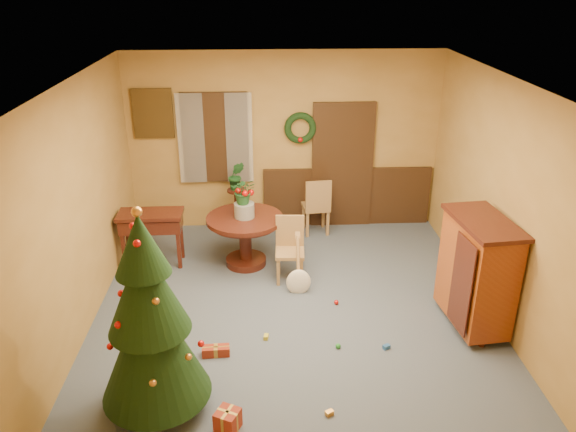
{
  "coord_description": "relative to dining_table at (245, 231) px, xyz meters",
  "views": [
    {
      "loc": [
        -0.35,
        -6.01,
        4.02
      ],
      "look_at": [
        -0.05,
        0.4,
        1.18
      ],
      "focal_mm": 35.0,
      "sensor_mm": 36.0,
      "label": 1
    }
  ],
  "objects": [
    {
      "name": "room_envelope",
      "position": [
        0.84,
        1.36,
        0.58
      ],
      "size": [
        5.5,
        5.5,
        5.5
      ],
      "color": "#3D4659",
      "rests_on": "ground"
    },
    {
      "name": "dining_table",
      "position": [
        0.0,
        0.0,
        0.0
      ],
      "size": [
        1.11,
        1.11,
        0.76
      ],
      "color": "black",
      "rests_on": "floor"
    },
    {
      "name": "urn",
      "position": [
        -0.0,
        0.0,
        0.33
      ],
      "size": [
        0.29,
        0.29,
        0.21
      ],
      "primitive_type": "cylinder",
      "color": "slate",
      "rests_on": "dining_table"
    },
    {
      "name": "centerpiece_plant",
      "position": [
        -0.0,
        0.0,
        0.63
      ],
      "size": [
        0.35,
        0.3,
        0.39
      ],
      "primitive_type": "imported",
      "color": "#1E4C23",
      "rests_on": "urn"
    },
    {
      "name": "chair_near",
      "position": [
        0.63,
        -0.41,
        -0.05
      ],
      "size": [
        0.41,
        0.41,
        0.91
      ],
      "color": "olive",
      "rests_on": "floor"
    },
    {
      "name": "chair_far",
      "position": [
        1.13,
        0.99,
        -0.02
      ],
      "size": [
        0.46,
        0.46,
        0.96
      ],
      "color": "olive",
      "rests_on": "floor"
    },
    {
      "name": "guitar",
      "position": [
        0.73,
        -0.83,
        -0.14
      ],
      "size": [
        0.35,
        0.52,
        0.76
      ],
      "primitive_type": null,
      "rotation": [
        -0.49,
        0.0,
        -0.04
      ],
      "color": "white",
      "rests_on": "floor"
    },
    {
      "name": "plant_stand",
      "position": [
        -0.15,
        0.99,
        -0.03
      ],
      "size": [
        0.31,
        0.31,
        0.8
      ],
      "color": "black",
      "rests_on": "floor"
    },
    {
      "name": "stand_plant",
      "position": [
        -0.15,
        0.99,
        0.5
      ],
      "size": [
        0.26,
        0.21,
        0.47
      ],
      "primitive_type": "imported",
      "rotation": [
        0.0,
        0.0,
        0.01
      ],
      "color": "#19471E",
      "rests_on": "plant_stand"
    },
    {
      "name": "christmas_tree",
      "position": [
        -0.8,
        -2.94,
        0.5
      ],
      "size": [
        1.06,
        1.06,
        2.18
      ],
      "color": "#382111",
      "rests_on": "floor"
    },
    {
      "name": "writing_desk",
      "position": [
        -1.35,
        0.09,
        0.08
      ],
      "size": [
        0.93,
        0.47,
        0.82
      ],
      "color": "black",
      "rests_on": "floor"
    },
    {
      "name": "sideboard",
      "position": [
        2.78,
        -1.67,
        0.22
      ],
      "size": [
        0.7,
        1.15,
        1.41
      ],
      "color": "#63200B",
      "rests_on": "floor"
    },
    {
      "name": "gift_b",
      "position": [
        -0.1,
        -3.26,
        -0.43
      ],
      "size": [
        0.28,
        0.28,
        0.21
      ],
      "color": "maroon",
      "rests_on": "floor"
    },
    {
      "name": "gift_c",
      "position": [
        -0.74,
        -2.68,
        -0.46
      ],
      "size": [
        0.33,
        0.35,
        0.16
      ],
      "color": "brown",
      "rests_on": "floor"
    },
    {
      "name": "gift_d",
      "position": [
        -0.29,
        -2.13,
        -0.48
      ],
      "size": [
        0.32,
        0.14,
        0.11
      ],
      "color": "maroon",
      "rests_on": "floor"
    },
    {
      "name": "toy_a",
      "position": [
        1.66,
        -2.11,
        -0.51
      ],
      "size": [
        0.09,
        0.08,
        0.05
      ],
      "primitive_type": "cube",
      "rotation": [
        0.0,
        0.0,
        0.46
      ],
      "color": "#225396",
      "rests_on": "floor"
    },
    {
      "name": "toy_b",
      "position": [
        1.11,
        -2.08,
        -0.5
      ],
      "size": [
        0.06,
        0.06,
        0.06
      ],
      "primitive_type": "sphere",
      "color": "#258A2A",
      "rests_on": "floor"
    },
    {
      "name": "toy_c",
      "position": [
        0.28,
        -1.86,
        -0.51
      ],
      "size": [
        0.06,
        0.09,
        0.05
      ],
      "primitive_type": "cube",
      "rotation": [
        0.0,
        0.0,
        1.38
      ],
      "color": "gold",
      "rests_on": "floor"
    },
    {
      "name": "toy_d",
      "position": [
        1.2,
        -1.15,
        -0.5
      ],
      "size": [
        0.06,
        0.06,
        0.06
      ],
      "primitive_type": "sphere",
      "color": "red",
      "rests_on": "floor"
    },
    {
      "name": "toy_e",
      "position": [
        0.88,
        -3.13,
        -0.51
      ],
      "size": [
        0.09,
        0.08,
        0.05
      ],
      "primitive_type": "cube",
      "rotation": [
        0.0,
        0.0,
        0.52
      ],
      "color": "orange",
      "rests_on": "floor"
    }
  ]
}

